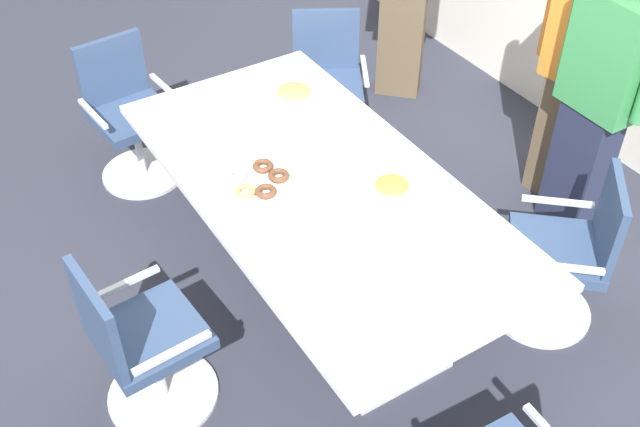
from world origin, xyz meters
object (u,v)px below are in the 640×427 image
office_chair_1 (141,348)px  person_standing_2 (599,96)px  snack_bowl_chips_yellow (392,188)px  donut_platter (258,181)px  conference_table (320,202)px  office_chair_0 (131,120)px  office_chair_3 (565,259)px  office_chair_4 (327,90)px  person_standing_1 (582,70)px  napkin_pile (312,222)px  plate_stack (463,272)px  snack_bowl_cookies (294,95)px

office_chair_1 → person_standing_2: size_ratio=0.52×
snack_bowl_chips_yellow → donut_platter: size_ratio=0.59×
conference_table → person_standing_2: 1.64m
snack_bowl_chips_yellow → office_chair_0: bearing=-158.8°
conference_table → office_chair_3: size_ratio=2.64×
office_chair_4 → conference_table: bearing=86.0°
donut_platter → snack_bowl_chips_yellow: bearing=50.0°
conference_table → office_chair_0: size_ratio=2.64×
office_chair_3 → person_standing_1: person_standing_1 is taller
person_standing_1 → snack_bowl_chips_yellow: bearing=88.5°
office_chair_1 → donut_platter: office_chair_1 is taller
conference_table → napkin_pile: (0.25, -0.20, 0.15)m
donut_platter → office_chair_4: bearing=134.1°
snack_bowl_chips_yellow → plate_stack: bearing=-5.4°
person_standing_2 → conference_table: bearing=78.8°
office_chair_4 → donut_platter: bearing=73.8°
conference_table → plate_stack: plate_stack is taller
person_standing_2 → napkin_pile: size_ratio=10.44×
snack_bowl_chips_yellow → donut_platter: snack_bowl_chips_yellow is taller
office_chair_4 → napkin_pile: 1.78m
donut_platter → plate_stack: size_ratio=1.40×
conference_table → office_chair_1: office_chair_1 is taller
office_chair_1 → person_standing_2: person_standing_2 is taller
office_chair_0 → snack_bowl_cookies: bearing=126.1°
conference_table → office_chair_0: bearing=-163.5°
person_standing_2 → napkin_pile: 1.78m
person_standing_1 → office_chair_3: bearing=125.6°
office_chair_1 → person_standing_1: bearing=89.1°
plate_stack → napkin_pile: size_ratio=1.36×
office_chair_0 → person_standing_1: size_ratio=0.53×
office_chair_0 → donut_platter: office_chair_0 is taller
napkin_pile → office_chair_0: bearing=-171.9°
office_chair_4 → plate_stack: (2.06, -0.60, 0.37)m
snack_bowl_cookies → napkin_pile: bearing=-25.9°
office_chair_4 → person_standing_1: bearing=156.7°
office_chair_1 → donut_platter: bearing=110.6°
plate_stack → snack_bowl_chips_yellow: bearing=174.6°
conference_table → donut_platter: donut_platter is taller
snack_bowl_cookies → napkin_pile: 1.08m
plate_stack → office_chair_3: bearing=94.0°
office_chair_3 → napkin_pile: 1.35m
office_chair_0 → office_chair_1: (1.76, -0.64, 0.00)m
person_standing_1 → donut_platter: 2.01m
conference_table → napkin_pile: napkin_pile is taller
conference_table → snack_bowl_cookies: bearing=159.3°
person_standing_2 → snack_bowl_cookies: person_standing_2 is taller
conference_table → person_standing_2: person_standing_2 is taller
person_standing_1 → person_standing_2: bearing=141.4°
person_standing_2 → plate_stack: bearing=112.1°
person_standing_1 → person_standing_2: person_standing_2 is taller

